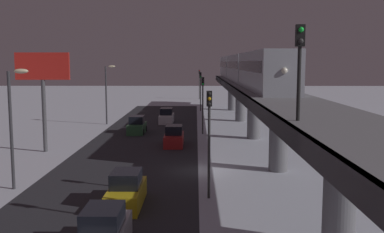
% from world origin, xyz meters
% --- Properties ---
extents(ground_plane, '(240.00, 240.00, 0.00)m').
position_xyz_m(ground_plane, '(0.00, 0.00, 0.00)').
color(ground_plane, silver).
extents(avenue_asphalt, '(11.00, 99.02, 0.01)m').
position_xyz_m(avenue_asphalt, '(5.68, 0.00, 0.00)').
color(avenue_asphalt, '#28282D').
rests_on(avenue_asphalt, ground_plane).
extents(elevated_railway, '(5.00, 99.02, 5.59)m').
position_xyz_m(elevated_railway, '(-5.68, -0.00, 4.81)').
color(elevated_railway, slate).
rests_on(elevated_railway, ground_plane).
extents(subway_train, '(2.94, 55.47, 3.40)m').
position_xyz_m(subway_train, '(-5.78, -26.08, 7.37)').
color(subway_train, '#999EA8').
rests_on(subway_train, elevated_railway).
extents(rail_signal, '(0.36, 0.41, 4.00)m').
position_xyz_m(rail_signal, '(-3.95, 13.94, 8.32)').
color(rail_signal, black).
rests_on(rail_signal, elevated_railway).
extents(sedan_green, '(1.91, 4.38, 1.97)m').
position_xyz_m(sedan_green, '(7.08, -17.76, 0.78)').
color(sedan_green, '#2D6038').
rests_on(sedan_green, ground_plane).
extents(sedan_yellow, '(1.80, 4.58, 1.97)m').
position_xyz_m(sedan_yellow, '(4.28, 8.18, 0.80)').
color(sedan_yellow, gold).
rests_on(sedan_yellow, ground_plane).
extents(sedan_red, '(1.80, 4.38, 1.97)m').
position_xyz_m(sedan_red, '(2.48, -10.13, 0.80)').
color(sedan_red, '#A51E1E').
rests_on(sedan_red, ground_plane).
extents(sedan_white, '(1.80, 4.80, 1.97)m').
position_xyz_m(sedan_white, '(4.28, -26.61, 0.80)').
color(sedan_white, silver).
rests_on(sedan_white, ground_plane).
extents(traffic_light_near, '(0.32, 0.44, 6.40)m').
position_xyz_m(traffic_light_near, '(-0.42, 6.82, 4.20)').
color(traffic_light_near, '#2D2D2D').
rests_on(traffic_light_near, ground_plane).
extents(traffic_light_mid, '(0.32, 0.44, 6.40)m').
position_xyz_m(traffic_light_mid, '(-0.42, -17.14, 4.20)').
color(traffic_light_mid, '#2D2D2D').
rests_on(traffic_light_mid, ground_plane).
extents(traffic_light_far, '(0.32, 0.44, 6.40)m').
position_xyz_m(traffic_light_far, '(-0.42, -41.11, 4.20)').
color(traffic_light_far, '#2D2D2D').
rests_on(traffic_light_far, ground_plane).
extents(traffic_light_distant, '(0.32, 0.44, 6.40)m').
position_xyz_m(traffic_light_distant, '(-0.42, -65.07, 4.20)').
color(traffic_light_distant, '#2D2D2D').
rests_on(traffic_light_distant, ground_plane).
extents(commercial_billboard, '(4.80, 0.36, 8.90)m').
position_xyz_m(commercial_billboard, '(13.96, -7.01, 6.83)').
color(commercial_billboard, '#4C4C51').
rests_on(commercial_billboard, ground_plane).
extents(street_lamp_near, '(1.35, 0.44, 7.65)m').
position_xyz_m(street_lamp_near, '(11.75, 5.00, 4.81)').
color(street_lamp_near, '#38383D').
rests_on(street_lamp_near, ground_plane).
extents(street_lamp_far, '(1.35, 0.44, 7.65)m').
position_xyz_m(street_lamp_far, '(11.75, -25.00, 4.81)').
color(street_lamp_far, '#38383D').
rests_on(street_lamp_far, ground_plane).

